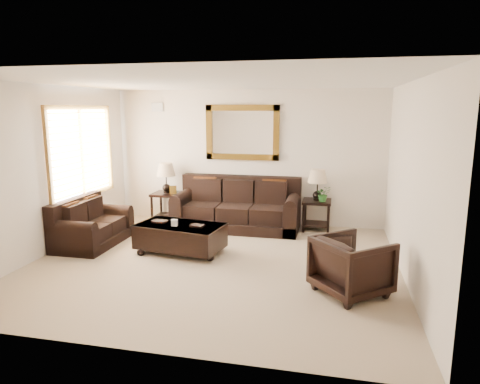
% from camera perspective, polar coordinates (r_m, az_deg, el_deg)
% --- Properties ---
extents(room, '(5.51, 5.01, 2.71)m').
position_cam_1_polar(room, '(6.31, -3.65, 2.16)').
color(room, gray).
rests_on(room, ground).
extents(window, '(0.07, 1.96, 1.66)m').
position_cam_1_polar(window, '(8.22, -20.30, 4.98)').
color(window, white).
rests_on(window, room).
extents(mirror, '(1.50, 0.06, 1.10)m').
position_cam_1_polar(mirror, '(8.66, 0.29, 7.92)').
color(mirror, '#47300E').
rests_on(mirror, room).
extents(air_vent, '(0.25, 0.02, 0.18)m').
position_cam_1_polar(air_vent, '(9.21, -10.98, 11.03)').
color(air_vent, '#999999').
rests_on(air_vent, room).
extents(sofa, '(2.43, 1.05, 0.99)m').
position_cam_1_polar(sofa, '(8.44, -0.35, -2.39)').
color(sofa, black).
rests_on(sofa, room).
extents(loveseat, '(0.85, 1.43, 0.80)m').
position_cam_1_polar(loveseat, '(7.89, -19.34, -4.47)').
color(loveseat, black).
rests_on(loveseat, room).
extents(end_table_left, '(0.56, 0.56, 1.23)m').
position_cam_1_polar(end_table_left, '(8.96, -9.78, 1.11)').
color(end_table_left, black).
rests_on(end_table_left, room).
extents(end_table_right, '(0.54, 0.54, 1.19)m').
position_cam_1_polar(end_table_right, '(8.32, 10.25, 0.17)').
color(end_table_right, black).
rests_on(end_table_right, room).
extents(coffee_table, '(1.51, 0.97, 0.59)m').
position_cam_1_polar(coffee_table, '(7.07, -7.98, -5.70)').
color(coffee_table, black).
rests_on(coffee_table, room).
extents(armchair, '(1.09, 1.09, 0.82)m').
position_cam_1_polar(armchair, '(5.64, 14.70, -9.16)').
color(armchair, black).
rests_on(armchair, floor).
extents(potted_plant, '(0.36, 0.37, 0.23)m').
position_cam_1_polar(potted_plant, '(8.24, 11.03, -0.47)').
color(potted_plant, '#20551D').
rests_on(potted_plant, end_table_right).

